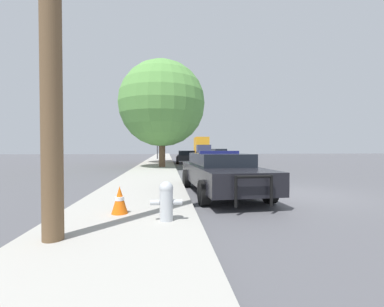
{
  "coord_description": "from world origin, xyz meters",
  "views": [
    {
      "loc": [
        -4.25,
        -8.1,
        1.55
      ],
      "look_at": [
        -1.54,
        19.16,
        0.93
      ],
      "focal_mm": 24.0,
      "sensor_mm": 36.0,
      "label": 1
    }
  ],
  "objects_px": {
    "tree_sidewalk_near": "(162,104)",
    "fire_hydrant": "(166,200)",
    "police_car": "(221,172)",
    "traffic_light": "(167,129)",
    "car_background_oncoming": "(219,154)",
    "tree_sidewalk_mid": "(161,106)",
    "car_background_midblock": "(186,156)",
    "traffic_cone": "(120,200)",
    "box_truck": "(202,146)"
  },
  "relations": [
    {
      "from": "car_background_oncoming",
      "to": "tree_sidewalk_mid",
      "type": "xyz_separation_m",
      "value": [
        -7.38,
        -8.25,
        4.77
      ]
    },
    {
      "from": "fire_hydrant",
      "to": "tree_sidewalk_near",
      "type": "height_order",
      "value": "tree_sidewalk_near"
    },
    {
      "from": "car_background_oncoming",
      "to": "tree_sidewalk_mid",
      "type": "bearing_deg",
      "value": 44.47
    },
    {
      "from": "police_car",
      "to": "box_truck",
      "type": "relative_size",
      "value": 0.81
    },
    {
      "from": "police_car",
      "to": "traffic_light",
      "type": "height_order",
      "value": "traffic_light"
    },
    {
      "from": "car_background_oncoming",
      "to": "car_background_midblock",
      "type": "distance_m",
      "value": 9.24
    },
    {
      "from": "tree_sidewalk_near",
      "to": "tree_sidewalk_mid",
      "type": "height_order",
      "value": "tree_sidewalk_mid"
    },
    {
      "from": "car_background_oncoming",
      "to": "traffic_cone",
      "type": "height_order",
      "value": "car_background_oncoming"
    },
    {
      "from": "tree_sidewalk_near",
      "to": "traffic_cone",
      "type": "height_order",
      "value": "tree_sidewalk_near"
    },
    {
      "from": "car_background_oncoming",
      "to": "traffic_cone",
      "type": "distance_m",
      "value": 28.64
    },
    {
      "from": "police_car",
      "to": "tree_sidewalk_near",
      "type": "bearing_deg",
      "value": -82.31
    },
    {
      "from": "box_truck",
      "to": "fire_hydrant",
      "type": "bearing_deg",
      "value": 82.39
    },
    {
      "from": "tree_sidewalk_near",
      "to": "fire_hydrant",
      "type": "bearing_deg",
      "value": -88.7
    },
    {
      "from": "police_car",
      "to": "box_truck",
      "type": "distance_m",
      "value": 36.39
    },
    {
      "from": "fire_hydrant",
      "to": "car_background_oncoming",
      "type": "bearing_deg",
      "value": 76.22
    },
    {
      "from": "car_background_midblock",
      "to": "tree_sidewalk_near",
      "type": "distance_m",
      "value": 7.83
    },
    {
      "from": "traffic_light",
      "to": "traffic_cone",
      "type": "height_order",
      "value": "traffic_light"
    },
    {
      "from": "fire_hydrant",
      "to": "tree_sidewalk_mid",
      "type": "relative_size",
      "value": 0.09
    },
    {
      "from": "car_background_oncoming",
      "to": "tree_sidewalk_near",
      "type": "height_order",
      "value": "tree_sidewalk_near"
    },
    {
      "from": "car_background_midblock",
      "to": "tree_sidewalk_near",
      "type": "height_order",
      "value": "tree_sidewalk_near"
    },
    {
      "from": "car_background_midblock",
      "to": "box_truck",
      "type": "height_order",
      "value": "box_truck"
    },
    {
      "from": "tree_sidewalk_near",
      "to": "tree_sidewalk_mid",
      "type": "relative_size",
      "value": 0.93
    },
    {
      "from": "police_car",
      "to": "fire_hydrant",
      "type": "bearing_deg",
      "value": 58.68
    },
    {
      "from": "tree_sidewalk_near",
      "to": "tree_sidewalk_mid",
      "type": "bearing_deg",
      "value": 91.49
    },
    {
      "from": "box_truck",
      "to": "car_background_midblock",
      "type": "bearing_deg",
      "value": 78.99
    },
    {
      "from": "fire_hydrant",
      "to": "tree_sidewalk_near",
      "type": "bearing_deg",
      "value": 91.3
    },
    {
      "from": "car_background_midblock",
      "to": "traffic_light",
      "type": "bearing_deg",
      "value": 107.95
    },
    {
      "from": "tree_sidewalk_mid",
      "to": "traffic_cone",
      "type": "bearing_deg",
      "value": -91.57
    },
    {
      "from": "tree_sidewalk_near",
      "to": "box_truck",
      "type": "bearing_deg",
      "value": 75.78
    },
    {
      "from": "box_truck",
      "to": "traffic_cone",
      "type": "height_order",
      "value": "box_truck"
    },
    {
      "from": "fire_hydrant",
      "to": "tree_sidewalk_near",
      "type": "xyz_separation_m",
      "value": [
        -0.32,
        14.1,
        4.26
      ]
    },
    {
      "from": "police_car",
      "to": "traffic_light",
      "type": "xyz_separation_m",
      "value": [
        -1.71,
        23.67,
        3.12
      ]
    },
    {
      "from": "police_car",
      "to": "box_truck",
      "type": "height_order",
      "value": "box_truck"
    },
    {
      "from": "car_background_midblock",
      "to": "box_truck",
      "type": "distance_m",
      "value": 19.73
    },
    {
      "from": "traffic_light",
      "to": "car_background_oncoming",
      "type": "relative_size",
      "value": 1.16
    },
    {
      "from": "tree_sidewalk_near",
      "to": "tree_sidewalk_mid",
      "type": "distance_m",
      "value": 5.86
    },
    {
      "from": "traffic_light",
      "to": "tree_sidewalk_mid",
      "type": "relative_size",
      "value": 0.63
    },
    {
      "from": "box_truck",
      "to": "tree_sidewalk_mid",
      "type": "height_order",
      "value": "tree_sidewalk_mid"
    },
    {
      "from": "car_background_midblock",
      "to": "traffic_cone",
      "type": "height_order",
      "value": "car_background_midblock"
    },
    {
      "from": "tree_sidewalk_near",
      "to": "traffic_light",
      "type": "bearing_deg",
      "value": 88.11
    },
    {
      "from": "car_background_oncoming",
      "to": "box_truck",
      "type": "relative_size",
      "value": 0.68
    },
    {
      "from": "fire_hydrant",
      "to": "traffic_cone",
      "type": "height_order",
      "value": "fire_hydrant"
    },
    {
      "from": "box_truck",
      "to": "tree_sidewalk_near",
      "type": "height_order",
      "value": "tree_sidewalk_near"
    },
    {
      "from": "car_background_midblock",
      "to": "tree_sidewalk_mid",
      "type": "xyz_separation_m",
      "value": [
        -2.45,
        -0.44,
        4.83
      ]
    },
    {
      "from": "traffic_cone",
      "to": "police_car",
      "type": "bearing_deg",
      "value": 45.26
    },
    {
      "from": "tree_sidewalk_mid",
      "to": "car_background_midblock",
      "type": "bearing_deg",
      "value": 10.12
    },
    {
      "from": "car_background_oncoming",
      "to": "traffic_cone",
      "type": "bearing_deg",
      "value": 70.25
    },
    {
      "from": "fire_hydrant",
      "to": "box_truck",
      "type": "xyz_separation_m",
      "value": [
        6.14,
        39.6,
        1.24
      ]
    },
    {
      "from": "traffic_light",
      "to": "traffic_cone",
      "type": "relative_size",
      "value": 9.01
    },
    {
      "from": "police_car",
      "to": "fire_hydrant",
      "type": "distance_m",
      "value": 3.94
    }
  ]
}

